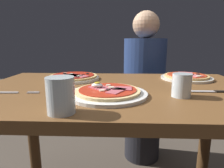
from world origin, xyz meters
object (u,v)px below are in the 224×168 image
at_px(pizza_across_left, 73,77).
at_px(water_glass_near, 181,87).
at_px(pizza_foreground, 108,92).
at_px(diner_person, 144,92).
at_px(water_glass_far, 61,98).
at_px(dining_table, 117,114).
at_px(pizza_across_right, 186,77).
at_px(fork, 16,93).
at_px(knife, 216,91).

xyz_separation_m(pizza_across_left, water_glass_near, (0.48, -0.31, 0.02)).
height_order(pizza_foreground, diner_person, diner_person).
bearing_deg(water_glass_far, water_glass_near, 25.08).
bearing_deg(dining_table, water_glass_far, -115.81).
bearing_deg(dining_table, diner_person, 73.17).
bearing_deg(water_glass_far, pizza_foreground, 57.56).
xyz_separation_m(pizza_across_right, water_glass_near, (-0.13, -0.35, 0.03)).
distance_m(pizza_across_right, diner_person, 0.53).
bearing_deg(pizza_across_right, fork, -157.04).
distance_m(pizza_foreground, fork, 0.37).
distance_m(dining_table, pizza_across_right, 0.45).
bearing_deg(knife, pizza_foreground, -171.41).
distance_m(pizza_across_right, water_glass_far, 0.75).
bearing_deg(pizza_across_left, water_glass_near, -33.31).
distance_m(dining_table, knife, 0.42).
bearing_deg(water_glass_far, diner_person, 70.15).
bearing_deg(pizza_across_right, dining_table, -150.28).
bearing_deg(knife, diner_person, 105.09).
height_order(knife, diner_person, diner_person).
bearing_deg(water_glass_far, knife, 24.66).
height_order(pizza_across_right, diner_person, diner_person).
xyz_separation_m(pizza_across_left, water_glass_far, (0.08, -0.50, 0.03)).
relative_size(pizza_across_left, water_glass_near, 3.19).
xyz_separation_m(pizza_foreground, water_glass_far, (-0.12, -0.19, 0.03)).
relative_size(pizza_across_right, diner_person, 0.23).
height_order(dining_table, water_glass_near, water_glass_near).
bearing_deg(knife, water_glass_near, -156.39).
bearing_deg(dining_table, fork, -164.02).
bearing_deg(water_glass_near, diner_person, 92.60).
distance_m(pizza_foreground, pizza_across_right, 0.53).
xyz_separation_m(pizza_foreground, fork, (-0.36, 0.02, -0.01)).
bearing_deg(diner_person, pizza_foreground, 73.51).
height_order(water_glass_near, fork, water_glass_near).
relative_size(dining_table, pizza_across_left, 4.52).
bearing_deg(fork, water_glass_far, -39.73).
bearing_deg(dining_table, pizza_foreground, -104.77).
distance_m(water_glass_near, diner_person, 0.84).
height_order(pizza_across_left, water_glass_near, water_glass_near).
bearing_deg(diner_person, pizza_across_left, 47.93).
distance_m(pizza_across_right, water_glass_near, 0.37).
distance_m(water_glass_near, knife, 0.18).
distance_m(water_glass_far, diner_person, 1.07).
xyz_separation_m(water_glass_near, diner_person, (-0.04, 0.80, -0.24)).
bearing_deg(pizza_across_right, water_glass_far, -134.74).
height_order(water_glass_far, fork, water_glass_far).
bearing_deg(pizza_across_left, dining_table, -36.73).
xyz_separation_m(water_glass_near, fork, (-0.64, 0.02, -0.03)).
distance_m(pizza_foreground, pizza_across_left, 0.37).
distance_m(water_glass_far, knife, 0.61).
relative_size(water_glass_far, diner_person, 0.09).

